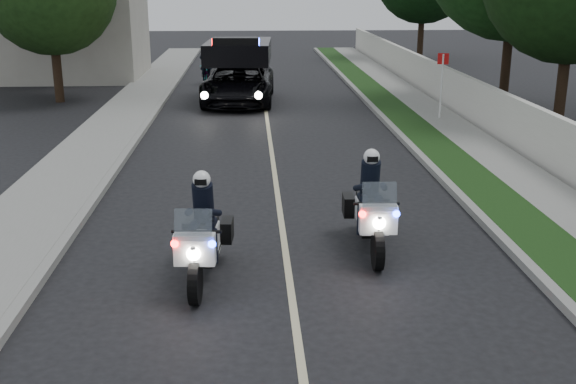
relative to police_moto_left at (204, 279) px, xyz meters
name	(u,v)px	position (x,y,z in m)	size (l,w,h in m)	color
ground	(291,294)	(1.41, -0.68, 0.00)	(120.00, 120.00, 0.00)	black
curb_right	(408,144)	(5.51, 9.32, 0.07)	(0.20, 60.00, 0.15)	gray
grass_verge	(432,144)	(6.21, 9.32, 0.08)	(1.20, 60.00, 0.16)	#193814
sidewalk_right	(474,143)	(7.51, 9.32, 0.08)	(1.40, 60.00, 0.16)	gray
property_wall	(509,121)	(8.51, 9.32, 0.75)	(0.22, 60.00, 1.50)	beige
curb_left	(131,147)	(-2.69, 9.32, 0.07)	(0.20, 60.00, 0.15)	gray
sidewalk_left	(93,148)	(-3.79, 9.32, 0.08)	(2.00, 60.00, 0.16)	gray
building_far	(57,7)	(-8.59, 25.32, 3.50)	(8.00, 6.00, 7.00)	#A8A396
lane_marking	(271,148)	(1.41, 9.32, 0.00)	(0.12, 50.00, 0.01)	#BFB78C
police_moto_left	(204,279)	(0.00, 0.00, 0.00)	(0.75, 2.15, 1.83)	silver
police_moto_right	(370,249)	(2.97, 1.18, 0.00)	(0.77, 2.20, 1.87)	white
police_suv	(239,103)	(0.37, 17.35, 0.00)	(2.71, 5.86, 2.85)	black
bicycle	(207,85)	(-1.22, 22.49, 0.00)	(0.64, 1.84, 0.96)	black
cyclist	(207,85)	(-1.22, 22.49, 0.00)	(0.58, 0.39, 1.62)	black
sign_post	(439,122)	(7.41, 12.94, 0.00)	(0.38, 0.38, 2.45)	red
tree_right_c	(557,127)	(11.18, 11.88, 0.00)	(5.82, 5.82, 9.70)	black
tree_right_d	(502,105)	(10.80, 16.12, 0.00)	(6.88, 6.88, 11.47)	#1A4416
tree_right_e	(419,60)	(11.40, 32.55, 0.00)	(6.04, 6.04, 10.06)	black
tree_left_near	(60,102)	(-6.90, 17.92, 0.00)	(5.21, 5.21, 8.69)	#1F4216
tree_left_far	(57,83)	(-8.41, 23.30, 0.00)	(6.15, 6.15, 10.25)	black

